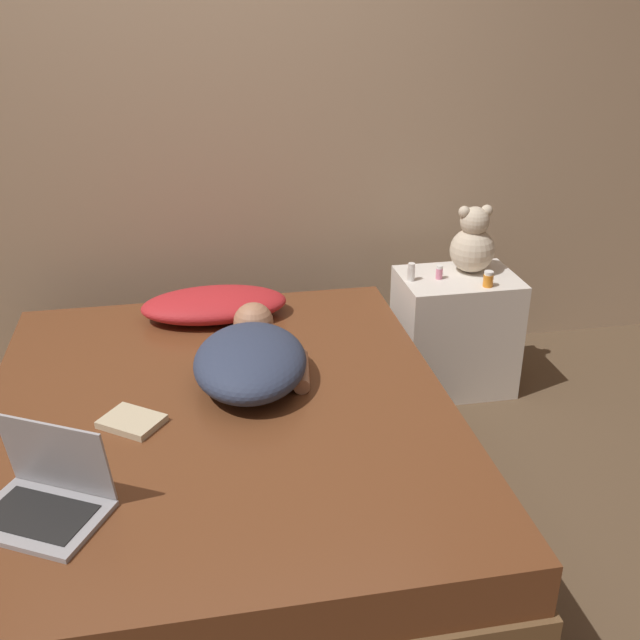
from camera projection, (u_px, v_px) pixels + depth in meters
The scene contains 12 objects.
ground_plane at pixel (226, 512), 2.80m from camera, with size 12.00×12.00×0.00m, color brown.
wall_back at pixel (191, 103), 3.36m from camera, with size 8.00×0.06×2.60m.
bed at pixel (223, 461), 2.70m from camera, with size 1.65×1.93×0.47m.
nightstand at pixel (454, 332), 3.55m from camera, with size 0.53×0.39×0.57m.
pillow at pixel (214, 305), 3.23m from camera, with size 0.63×0.34×0.12m.
person_lying at pixel (252, 357), 2.73m from camera, with size 0.48×0.73×0.18m.
laptop at pixel (46, 494), 2.06m from camera, with size 0.42×0.38×0.26m.
teddy_bear at pixel (473, 243), 3.43m from camera, with size 0.21×0.21×0.32m.
bottle_orange at pixel (488, 279), 3.30m from camera, with size 0.04×0.04×0.07m.
bottle_white at pixel (411, 272), 3.37m from camera, with size 0.03×0.03×0.08m.
bottle_pink at pixel (439, 272), 3.39m from camera, with size 0.03×0.03×0.06m.
book at pixel (132, 421), 2.48m from camera, with size 0.24×0.23×0.02m.
Camera 1 is at (-0.07, -2.26, 1.84)m, focal length 42.00 mm.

